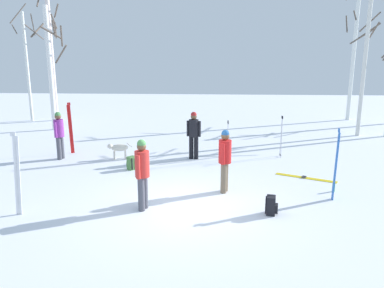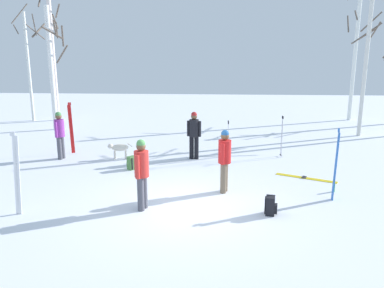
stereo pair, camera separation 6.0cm
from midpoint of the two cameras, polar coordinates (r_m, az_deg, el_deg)
ground_plane at (r=9.24m, az=-1.63°, el=-9.45°), size 60.00×60.00×0.00m
person_0 at (r=8.78m, az=-7.87°, el=-4.00°), size 0.34×0.51×1.72m
person_1 at (r=9.89m, az=4.92°, el=-2.00°), size 0.34×0.50×1.72m
person_2 at (r=14.02m, az=-19.91°, el=1.70°), size 0.34×0.51×1.72m
person_3 at (r=13.21m, az=0.14°, el=1.83°), size 0.51×0.34×1.72m
dog at (r=13.62m, az=-11.39°, el=-0.65°), size 0.88×0.35×0.57m
ski_pair_planted_0 at (r=9.31m, az=-25.51°, el=-4.25°), size 0.23×0.02×1.96m
ski_pair_planted_1 at (r=9.93m, az=21.13°, el=-3.07°), size 0.02×0.24×1.87m
ski_pair_planted_2 at (r=14.79m, az=-18.33°, el=2.32°), size 0.16×0.09×1.95m
ski_pair_lying_0 at (r=11.78m, az=16.95°, el=-4.99°), size 1.72×0.93×0.05m
ski_poles_0 at (r=13.11m, az=5.39°, el=0.72°), size 0.07×0.28×1.43m
ski_poles_1 at (r=13.92m, az=13.49°, el=1.33°), size 0.07×0.25×1.52m
backpack_0 at (r=12.25m, az=-9.44°, el=-2.92°), size 0.35×0.34×0.44m
backpack_1 at (r=8.86m, az=11.92°, el=-9.27°), size 0.31×0.29×0.44m
water_bottle_0 at (r=10.82m, az=20.83°, el=-6.24°), size 0.07×0.07×0.26m
birch_tree_0 at (r=23.52m, az=-24.13°, el=11.26°), size 1.61×1.60×6.64m
birch_tree_1 at (r=23.11m, az=-20.90°, el=13.03°), size 1.26×1.25×7.53m
birch_tree_2 at (r=20.00m, az=-21.04°, el=11.17°), size 1.57×1.66×6.07m
birch_tree_3 at (r=18.91m, az=25.03°, el=12.17°), size 1.47×1.20×7.11m
birch_tree_4 at (r=23.80m, az=23.55°, el=12.73°), size 1.81×1.46×7.52m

